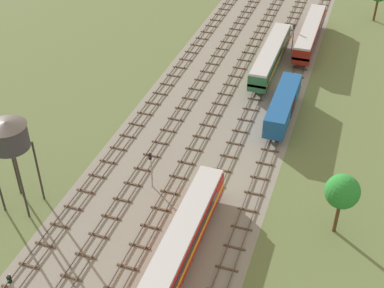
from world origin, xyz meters
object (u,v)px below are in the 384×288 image
at_px(signal_post_mid, 293,35).
at_px(freight_boxcar_centre_right_near, 283,105).
at_px(signal_post_near, 151,165).
at_px(diesel_railcar_centre_right_midfar, 310,33).
at_px(diesel_railcar_centre_mid, 271,55).
at_px(diesel_railcar_centre_nearest, 183,238).
at_px(water_tower, 8,136).

bearing_deg(signal_post_mid, freight_boxcar_centre_right_near, -83.64).
xyz_separation_m(signal_post_near, signal_post_mid, (9.49, 40.92, 0.18)).
xyz_separation_m(diesel_railcar_centre_right_midfar, signal_post_near, (-11.86, -44.76, 0.70)).
bearing_deg(diesel_railcar_centre_mid, diesel_railcar_centre_right_midfar, 66.55).
height_order(diesel_railcar_centre_mid, signal_post_mid, signal_post_mid).
relative_size(freight_boxcar_centre_right_near, diesel_railcar_centre_mid, 0.68).
bearing_deg(diesel_railcar_centre_mid, signal_post_near, -101.88).
relative_size(diesel_railcar_centre_nearest, signal_post_near, 3.96).
xyz_separation_m(freight_boxcar_centre_right_near, diesel_railcar_centre_right_midfar, (-0.01, 25.17, 0.15)).
distance_m(diesel_railcar_centre_nearest, diesel_railcar_centre_right_midfar, 54.12).
bearing_deg(freight_boxcar_centre_right_near, diesel_railcar_centre_nearest, -99.38).
bearing_deg(diesel_railcar_centre_right_midfar, water_tower, -115.17).
relative_size(diesel_railcar_centre_nearest, freight_boxcar_centre_right_near, 1.46).
relative_size(water_tower, signal_post_mid, 2.07).
bearing_deg(diesel_railcar_centre_nearest, signal_post_mid, 87.29).
bearing_deg(diesel_railcar_centre_right_midfar, freight_boxcar_centre_right_near, -89.99).
distance_m(freight_boxcar_centre_right_near, signal_post_mid, 21.48).
bearing_deg(water_tower, diesel_railcar_centre_right_midfar, 64.83).
relative_size(diesel_railcar_centre_right_midfar, water_tower, 1.81).
height_order(freight_boxcar_centre_right_near, diesel_railcar_centre_right_midfar, diesel_railcar_centre_right_midfar).
distance_m(freight_boxcar_centre_right_near, water_tower, 37.28).
xyz_separation_m(diesel_railcar_centre_nearest, diesel_railcar_centre_right_midfar, (4.74, 53.91, 0.00)).
bearing_deg(diesel_railcar_centre_mid, signal_post_mid, 71.52).
relative_size(freight_boxcar_centre_right_near, diesel_railcar_centre_right_midfar, 0.68).
relative_size(diesel_railcar_centre_mid, signal_post_near, 3.96).
height_order(diesel_railcar_centre_right_midfar, signal_post_mid, signal_post_mid).
relative_size(freight_boxcar_centre_right_near, water_tower, 1.23).
distance_m(diesel_railcar_centre_nearest, diesel_railcar_centre_mid, 42.97).
bearing_deg(signal_post_near, water_tower, -149.37).
xyz_separation_m(diesel_railcar_centre_right_midfar, signal_post_mid, (-2.37, -3.84, 0.88)).
bearing_deg(signal_post_near, diesel_railcar_centre_right_midfar, 75.16).
height_order(diesel_railcar_centre_nearest, signal_post_mid, signal_post_mid).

